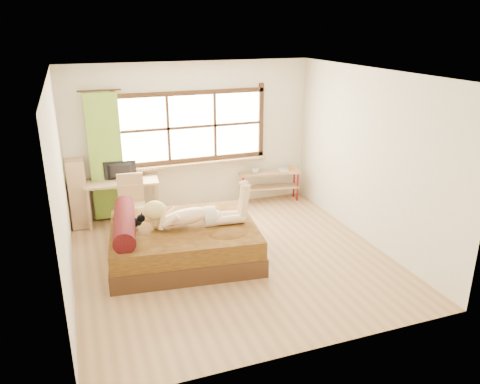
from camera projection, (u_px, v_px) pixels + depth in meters
name	position (u px, v px, depth m)	size (l,w,h in m)	color
floor	(232.00, 259.00, 6.98)	(4.50, 4.50, 0.00)	#9E754C
ceiling	(231.00, 73.00, 6.06)	(4.50, 4.50, 0.00)	white
wall_back	(192.00, 138.00, 8.51)	(4.50, 4.50, 0.00)	silver
wall_front	(307.00, 238.00, 4.53)	(4.50, 4.50, 0.00)	silver
wall_left	(61.00, 191.00, 5.81)	(4.50, 4.50, 0.00)	silver
wall_right	(369.00, 158.00, 7.24)	(4.50, 4.50, 0.00)	silver
window	(192.00, 129.00, 8.43)	(2.80, 0.16, 1.46)	#FFEDBF
curtain	(106.00, 158.00, 7.98)	(0.55, 0.10, 2.20)	#5B9A2A
bed	(180.00, 241.00, 6.90)	(2.31, 1.94, 0.81)	#362110
woman	(193.00, 205.00, 6.72)	(1.49, 0.42, 0.64)	beige
kitten	(132.00, 222.00, 6.64)	(0.32, 0.13, 0.25)	black
desk	(122.00, 186.00, 8.05)	(1.27, 0.67, 0.77)	#A07A56
monitor	(120.00, 171.00, 8.01)	(0.55, 0.07, 0.32)	black
chair	(132.00, 200.00, 7.81)	(0.47, 0.47, 0.96)	#A07A56
pipe_shelf	(270.00, 179.00, 9.14)	(1.22, 0.47, 0.67)	#A07A56
cup	(255.00, 171.00, 8.97)	(0.13, 0.13, 0.10)	gray
book	(279.00, 170.00, 9.14)	(0.18, 0.25, 0.02)	gray
bookshelf	(77.00, 192.00, 7.95)	(0.31, 0.53, 1.18)	#A07A56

